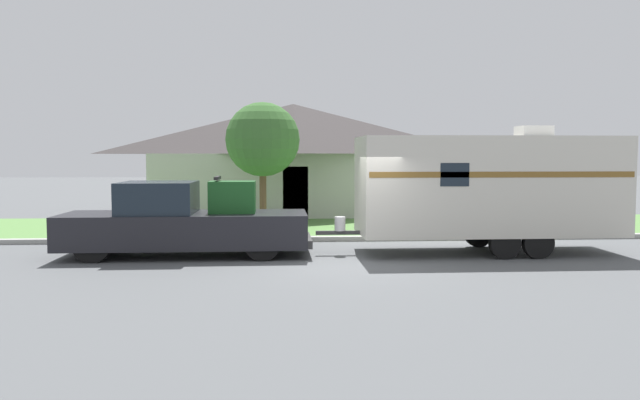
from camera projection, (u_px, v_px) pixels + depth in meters
The scene contains 8 objects.
ground_plane at pixel (350, 263), 14.75m from camera, with size 120.00×120.00×0.00m, color #515456.
curb_strip at pixel (335, 239), 18.48m from camera, with size 80.00×0.30×0.14m.
lawn_strip at pixel (326, 227), 22.12m from camera, with size 80.00×7.00×0.03m.
house_across_street at pixel (293, 156), 27.63m from camera, with size 12.50×6.83×4.80m.
pickup_truck at pixel (183, 223), 15.68m from camera, with size 6.20×2.03×2.01m.
travel_trailer at pixel (488, 186), 16.15m from camera, with size 7.79×2.32×3.29m.
mailbox at pixel (190, 206), 19.07m from camera, with size 0.48×0.20×1.31m.
tree_in_yard at pixel (263, 140), 21.36m from camera, with size 2.55×2.55×4.36m.
Camera 1 is at (-1.70, -14.53, 2.53)m, focal length 35.00 mm.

